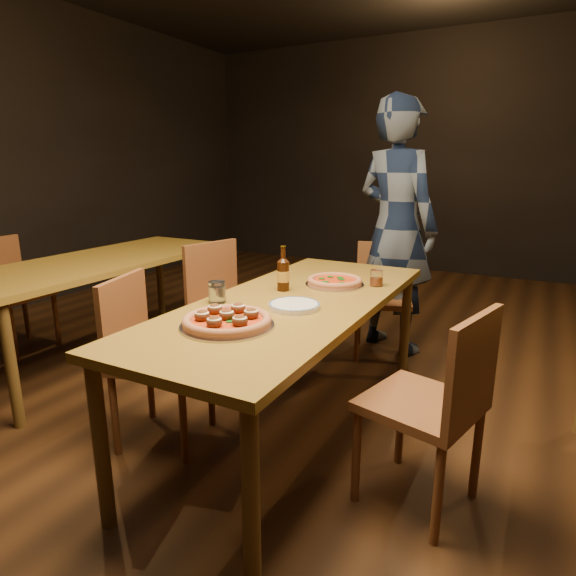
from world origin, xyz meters
The scene contains 16 objects.
ground centered at (0.00, 0.00, 0.00)m, with size 9.00×9.00×0.00m, color black.
room_shell centered at (0.00, 0.00, 1.86)m, with size 9.00×9.00×9.00m.
table_main centered at (0.00, 0.00, 0.68)m, with size 0.80×2.00×0.75m.
table_left centered at (-1.70, 0.30, 0.68)m, with size 0.80×2.00×0.75m.
chair_main_nw centered at (-0.56, -0.34, 0.45)m, with size 0.42×0.42×0.90m, color brown, non-canonical shape.
chair_main_sw centered at (-0.70, 0.48, 0.47)m, with size 0.44×0.44×0.94m, color brown, non-canonical shape.
chair_main_e centered at (0.70, -0.21, 0.46)m, with size 0.43×0.43×0.91m, color brown, non-canonical shape.
chair_end centered at (0.07, 1.30, 0.43)m, with size 0.41×0.41×0.87m, color brown, non-canonical shape.
chair_nbr_left centered at (-2.41, 0.09, 0.45)m, with size 0.42×0.42×0.90m, color brown, non-canonical shape.
pizza_meatball centered at (-0.05, -0.49, 0.78)m, with size 0.39×0.39×0.07m.
pizza_margherita centered at (0.07, 0.37, 0.77)m, with size 0.33×0.33×0.04m.
plate_stack centered at (0.08, -0.13, 0.76)m, with size 0.24×0.24×0.02m, color white.
beer_bottle centered at (-0.13, 0.13, 0.83)m, with size 0.07×0.07×0.23m.
water_glass centered at (-0.30, -0.22, 0.80)m, with size 0.08×0.08×0.10m, color white.
amber_glass centered at (0.28, 0.46, 0.79)m, with size 0.07×0.07×0.09m, color #9E4111.
diner centered at (0.09, 1.50, 0.94)m, with size 0.69×0.45×1.88m, color black.
Camera 1 is at (1.06, -2.04, 1.41)m, focal length 30.00 mm.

